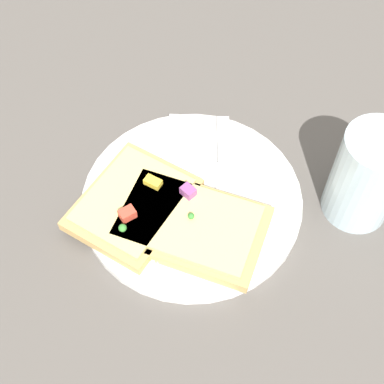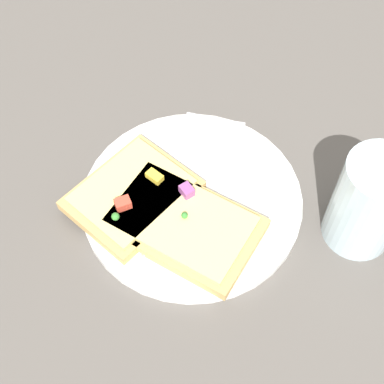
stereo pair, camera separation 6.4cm
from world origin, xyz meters
name	(u,v)px [view 2 (the right image)]	position (x,y,z in m)	size (l,w,h in m)	color
ground_plane	(192,202)	(0.00, 0.00, 0.00)	(4.00, 4.00, 0.00)	#56514C
plate	(192,199)	(0.00, 0.00, 0.01)	(0.27, 0.27, 0.01)	white
fork	(166,187)	(0.03, 0.01, 0.01)	(0.10, 0.21, 0.01)	silver
knife	(229,173)	(-0.02, -0.05, 0.01)	(0.10, 0.19, 0.01)	silver
pizza_slice_main	(182,223)	(-0.01, 0.04, 0.02)	(0.18, 0.12, 0.03)	tan
pizza_slice_corner	(132,194)	(0.06, 0.04, 0.02)	(0.13, 0.15, 0.03)	tan
crumb_scatter	(181,196)	(0.01, 0.01, 0.02)	(0.03, 0.06, 0.01)	tan
drinking_glass	(369,203)	(-0.18, -0.08, 0.06)	(0.08, 0.08, 0.12)	silver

